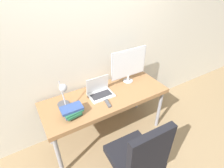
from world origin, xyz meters
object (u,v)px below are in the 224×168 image
object	(u,v)px
office_chair	(139,157)
book_stack	(72,111)
monitor	(129,64)
desk_lamp	(63,94)
laptop	(100,92)

from	to	relation	value
office_chair	book_stack	world-z (taller)	office_chair
monitor	book_stack	bearing A→B (deg)	-164.72
office_chair	desk_lamp	bearing A→B (deg)	116.11
monitor	office_chair	distance (m)	1.26
monitor	office_chair	bearing A→B (deg)	-119.25
monitor	desk_lamp	bearing A→B (deg)	-172.13
desk_lamp	book_stack	bearing A→B (deg)	-75.56
desk_lamp	book_stack	size ratio (longest dim) A/B	1.58
office_chair	book_stack	bearing A→B (deg)	117.89
monitor	office_chair	xyz separation A→B (m)	(-0.57, -1.03, -0.44)
laptop	monitor	bearing A→B (deg)	9.32
book_stack	monitor	bearing A→B (deg)	15.28
book_stack	desk_lamp	bearing A→B (deg)	104.44
laptop	book_stack	world-z (taller)	laptop
desk_lamp	office_chair	distance (m)	1.06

